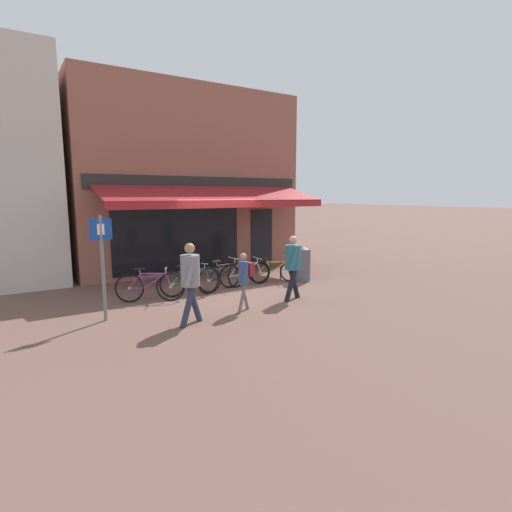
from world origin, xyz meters
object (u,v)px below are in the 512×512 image
bicycle_purple (150,286)px  bicycle_black (223,277)px  pedestrian_child (244,274)px  parking_sign (102,257)px  pedestrian_adult (293,261)px  pedestrian_second_adult (190,275)px  litter_bin (302,263)px  bicycle_green (191,281)px  bicycle_silver (245,274)px  bicycle_orange (274,271)px

bicycle_purple → bicycle_black: (2.06, 0.03, 0.01)m
pedestrian_child → parking_sign: size_ratio=0.61×
pedestrian_child → bicycle_purple: bearing=-62.3°
pedestrian_adult → pedestrian_second_adult: (-2.93, -0.44, 0.03)m
bicycle_black → pedestrian_second_adult: 2.99m
pedestrian_adult → pedestrian_second_adult: size_ratio=0.97×
bicycle_purple → parking_sign: (-1.28, -1.00, 0.98)m
bicycle_black → litter_bin: 2.64m
bicycle_green → pedestrian_adult: bearing=-38.2°
bicycle_black → parking_sign: size_ratio=0.80×
bicycle_black → bicycle_silver: (0.82, 0.18, -0.03)m
bicycle_purple → bicycle_orange: size_ratio=1.02×
bicycle_black → bicycle_orange: 1.79m
parking_sign → bicycle_silver: bearing=16.3°
bicycle_orange → pedestrian_child: 3.15m
pedestrian_adult → pedestrian_second_adult: 2.96m
bicycle_purple → pedestrian_adult: bearing=-4.7°
bicycle_green → bicycle_silver: size_ratio=1.01×
bicycle_green → bicycle_orange: 2.72m
bicycle_green → litter_bin: bearing=1.0°
bicycle_purple → bicycle_black: bearing=25.7°
bicycle_green → parking_sign: parking_sign is taller
bicycle_black → pedestrian_second_adult: size_ratio=1.04×
bicycle_green → bicycle_orange: (2.72, 0.05, -0.02)m
bicycle_purple → bicycle_green: bicycle_purple is taller
pedestrian_adult → pedestrian_second_adult: pedestrian_second_adult is taller
parking_sign → pedestrian_child: bearing=-18.7°
pedestrian_adult → bicycle_green: bearing=-36.2°
pedestrian_second_adult → litter_bin: 4.99m
pedestrian_adult → parking_sign: bearing=-2.8°
bicycle_orange → pedestrian_adult: pedestrian_adult is taller
litter_bin → parking_sign: bearing=-171.9°
bicycle_silver → litter_bin: 1.86m
pedestrian_adult → bicycle_silver: bearing=-77.0°
bicycle_silver → bicycle_purple: bearing=-173.9°
bicycle_purple → litter_bin: 4.70m
pedestrian_adult → litter_bin: (1.60, 1.59, -0.44)m
bicycle_purple → bicycle_green: size_ratio=0.94×
pedestrian_second_adult → parking_sign: size_ratio=0.77×
bicycle_silver → bicycle_orange: bicycle_silver is taller
pedestrian_second_adult → parking_sign: (-1.44, 1.18, 0.35)m
bicycle_green → bicycle_black: bicycle_black is taller
bicycle_orange → pedestrian_child: pedestrian_child is taller
bicycle_black → bicycle_silver: 0.84m
litter_bin → bicycle_green: bearing=176.1°
bicycle_silver → pedestrian_adult: (0.21, -1.96, 0.62)m
bicycle_purple → pedestrian_child: bearing=-26.8°
bicycle_green → pedestrian_child: 2.15m
bicycle_black → litter_bin: (2.63, -0.19, 0.15)m
pedestrian_child → pedestrian_second_adult: size_ratio=0.80×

